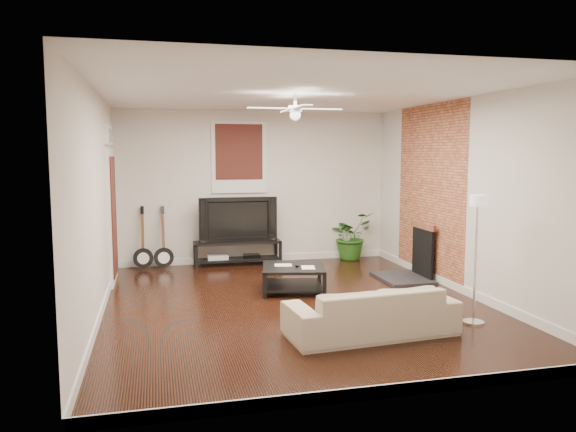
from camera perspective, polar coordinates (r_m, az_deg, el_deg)
name	(u,v)px	position (r m, az deg, el deg)	size (l,w,h in m)	color
room	(295,201)	(7.31, 0.73, 1.60)	(5.01, 6.01, 2.81)	black
brick_accent	(430,192)	(9.15, 14.43, 2.39)	(0.02, 2.20, 2.80)	#9C4C32
fireplace	(412,251)	(9.13, 12.67, -3.52)	(0.80, 1.10, 0.92)	black
window_back	(239,157)	(10.14, -5.08, 6.06)	(1.00, 0.06, 1.30)	#35130E
door_left	(112,203)	(9.02, -17.72, 1.27)	(0.08, 1.00, 2.50)	white
tv_stand	(238,253)	(10.10, -5.23, -3.81)	(1.57, 0.42, 0.44)	black
tv	(237,219)	(10.03, -5.28, -0.29)	(1.40, 0.18, 0.81)	black
coffee_table	(293,279)	(8.17, 0.56, -6.50)	(0.89, 0.89, 0.37)	black
sofa	(371,311)	(6.31, 8.59, -9.65)	(1.90, 0.74, 0.55)	tan
floor_lamp	(476,260)	(6.89, 18.83, -4.30)	(0.26, 0.26, 1.55)	white
potted_plant	(351,236)	(10.64, 6.50, -2.03)	(0.82, 0.71, 0.91)	#245B1A
guitar_left	(143,238)	(9.92, -14.79, -2.21)	(0.35, 0.24, 1.12)	black
guitar_right	(163,237)	(9.89, -12.77, -2.18)	(0.35, 0.24, 1.12)	black
ceiling_fan	(295,109)	(7.31, 0.75, 11.02)	(1.24, 1.24, 0.32)	white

